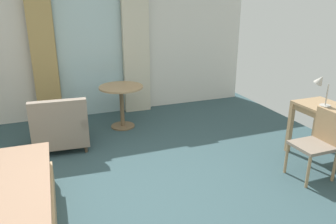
{
  "coord_description": "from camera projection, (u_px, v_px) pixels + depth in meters",
  "views": [
    {
      "loc": [
        -0.8,
        -3.02,
        2.16
      ],
      "look_at": [
        0.53,
        0.46,
        0.84
      ],
      "focal_mm": 35.15,
      "sensor_mm": 36.0,
      "label": 1
    }
  ],
  "objects": [
    {
      "name": "ground",
      "position": [
        138.0,
        206.0,
        3.66
      ],
      "size": [
        6.78,
        6.94,
        0.1
      ],
      "primitive_type": "cube",
      "color": "#334C51"
    },
    {
      "name": "wall_back",
      "position": [
        88.0,
        44.0,
        6.03
      ],
      "size": [
        6.38,
        0.12,
        2.66
      ],
      "primitive_type": "cube",
      "color": "silver",
      "rests_on": "ground"
    },
    {
      "name": "balcony_glass_door",
      "position": [
        91.0,
        54.0,
        6.03
      ],
      "size": [
        1.2,
        0.02,
        2.34
      ],
      "primitive_type": "cube",
      "color": "silver",
      "rests_on": "ground"
    },
    {
      "name": "curtain_panel_left",
      "position": [
        43.0,
        52.0,
        5.63
      ],
      "size": [
        0.42,
        0.1,
        2.51
      ],
      "primitive_type": "cube",
      "color": "tan",
      "rests_on": "ground"
    },
    {
      "name": "curtain_panel_right",
      "position": [
        136.0,
        47.0,
        6.19
      ],
      "size": [
        0.5,
        0.1,
        2.51
      ],
      "primitive_type": "cube",
      "color": "beige",
      "rests_on": "ground"
    },
    {
      "name": "desk_chair",
      "position": [
        318.0,
        141.0,
        4.04
      ],
      "size": [
        0.45,
        0.42,
        0.86
      ],
      "color": "gray",
      "rests_on": "ground"
    },
    {
      "name": "desk_lamp",
      "position": [
        321.0,
        85.0,
        4.34
      ],
      "size": [
        0.19,
        0.26,
        0.43
      ],
      "color": "#B7B2A8",
      "rests_on": "writing_desk"
    },
    {
      "name": "armchair_by_window",
      "position": [
        61.0,
        127.0,
        4.88
      ],
      "size": [
        0.83,
        0.84,
        0.82
      ],
      "color": "gray",
      "rests_on": "ground"
    },
    {
      "name": "round_cafe_table",
      "position": [
        121.0,
        97.0,
        5.59
      ],
      "size": [
        0.74,
        0.74,
        0.73
      ],
      "color": "tan",
      "rests_on": "ground"
    }
  ]
}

